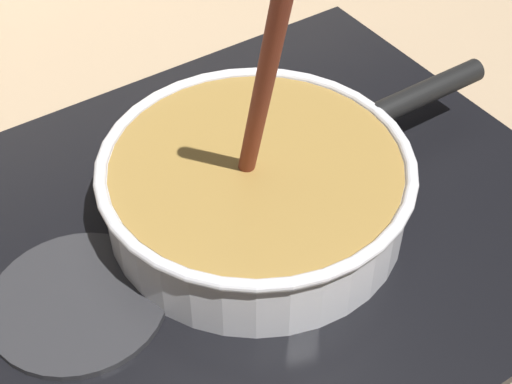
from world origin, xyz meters
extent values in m
cube|color=#9E8466|center=(0.00, 0.00, -0.02)|extent=(2.40, 1.60, 0.04)
cube|color=black|center=(0.09, 0.06, 0.01)|extent=(0.56, 0.48, 0.01)
torus|color=#592D0C|center=(0.09, 0.06, 0.02)|extent=(0.20, 0.20, 0.01)
cylinder|color=#262628|center=(-0.08, 0.06, 0.01)|extent=(0.14, 0.14, 0.01)
cylinder|color=silver|center=(0.09, 0.06, 0.04)|extent=(0.26, 0.26, 0.06)
cylinder|color=olive|center=(0.09, 0.06, 0.05)|extent=(0.25, 0.25, 0.06)
torus|color=silver|center=(0.09, 0.06, 0.08)|extent=(0.27, 0.27, 0.01)
cylinder|color=black|center=(0.28, 0.06, 0.07)|extent=(0.13, 0.02, 0.02)
cylinder|color=beige|center=(0.11, 0.09, 0.07)|extent=(0.03, 0.03, 0.01)
cylinder|color=beige|center=(0.09, 0.06, 0.07)|extent=(0.03, 0.03, 0.01)
cylinder|color=#EDD88C|center=(0.10, 0.00, 0.07)|extent=(0.04, 0.04, 0.01)
cylinder|color=beige|center=(0.13, 0.05, 0.07)|extent=(0.03, 0.03, 0.01)
cylinder|color=#E5CC7A|center=(0.06, 0.09, 0.07)|extent=(0.03, 0.03, 0.01)
cylinder|color=beige|center=(0.16, 0.11, 0.07)|extent=(0.04, 0.04, 0.01)
cylinder|color=#E5CC7A|center=(0.02, 0.02, 0.07)|extent=(0.03, 0.03, 0.01)
cylinder|color=maroon|center=(0.07, 0.02, 0.19)|extent=(0.03, 0.10, 0.27)
cube|color=brown|center=(0.08, 0.06, 0.06)|extent=(0.04, 0.05, 0.01)
camera|label=1|loc=(-0.18, -0.34, 0.51)|focal=54.68mm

